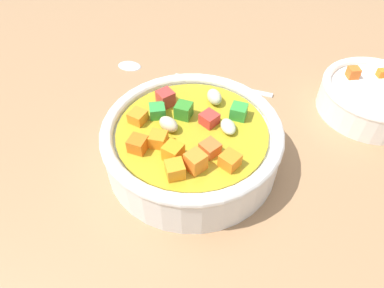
{
  "coord_description": "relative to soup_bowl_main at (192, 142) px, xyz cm",
  "views": [
    {
      "loc": [
        20.6,
        17.03,
        30.91
      ],
      "look_at": [
        0.0,
        0.0,
        2.69
      ],
      "focal_mm": 32.35,
      "sensor_mm": 36.0,
      "label": 1
    }
  ],
  "objects": [
    {
      "name": "ground_plane",
      "position": [
        -0.02,
        0.0,
        -4.06
      ],
      "size": [
        140.0,
        140.0,
        2.0
      ],
      "primitive_type": "cube",
      "color": "#9E754F"
    },
    {
      "name": "soup_bowl_main",
      "position": [
        0.0,
        0.0,
        0.0
      ],
      "size": [
        19.81,
        19.81,
        6.79
      ],
      "color": "white",
      "rests_on": "ground_plane"
    },
    {
      "name": "spoon",
      "position": [
        -11.57,
        -12.06,
        -2.65
      ],
      "size": [
        9.97,
        23.43,
        0.82
      ],
      "rotation": [
        0.0,
        0.0,
        5.06
      ],
      "color": "silver",
      "rests_on": "ground_plane"
    },
    {
      "name": "side_bowl_small",
      "position": [
        -22.08,
        12.59,
        -0.86
      ],
      "size": [
        13.61,
        13.61,
        4.83
      ],
      "color": "white",
      "rests_on": "ground_plane"
    }
  ]
}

